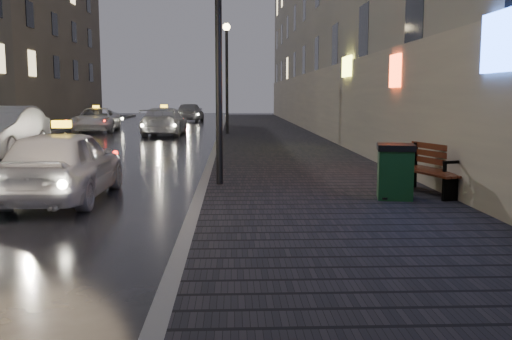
{
  "coord_description": "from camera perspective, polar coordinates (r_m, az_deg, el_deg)",
  "views": [
    {
      "loc": [
        2.14,
        -5.92,
        2.01
      ],
      "look_at": [
        2.49,
        2.9,
        0.85
      ],
      "focal_mm": 40.0,
      "sensor_mm": 36.0,
      "label": 1
    }
  ],
  "objects": [
    {
      "name": "trash_bin",
      "position": [
        10.58,
        13.74,
        -0.1
      ],
      "size": [
        0.76,
        0.76,
        0.99
      ],
      "rotation": [
        0.0,
        0.0,
        -0.2
      ],
      "color": "black",
      "rests_on": "sidewalk"
    },
    {
      "name": "sidewalk_far",
      "position": [
        29.08,
        -24.21,
        3.01
      ],
      "size": [
        2.4,
        58.0,
        0.15
      ],
      "primitive_type": "cube",
      "color": "black",
      "rests_on": "ground"
    },
    {
      "name": "taxi_mid",
      "position": [
        29.39,
        -9.15,
        4.83
      ],
      "size": [
        2.06,
        4.85,
        1.4
      ],
      "primitive_type": "imported",
      "rotation": [
        0.0,
        0.0,
        3.12
      ],
      "color": "silver",
      "rests_on": "ground"
    },
    {
      "name": "ground",
      "position": [
        6.61,
        -21.46,
        -10.76
      ],
      "size": [
        120.0,
        120.0,
        0.0
      ],
      "primitive_type": "plane",
      "color": "black",
      "rests_on": "ground"
    },
    {
      "name": "taxi_near",
      "position": [
        11.55,
        -18.71,
        0.56
      ],
      "size": [
        1.69,
        4.11,
        1.39
      ],
      "primitive_type": "imported",
      "rotation": [
        0.0,
        0.0,
        3.13
      ],
      "color": "silver",
      "rests_on": "ground"
    },
    {
      "name": "building_far_c",
      "position": [
        47.69,
        -21.87,
        11.15
      ],
      "size": [
        6.0,
        22.0,
        11.0
      ],
      "primitive_type": "cube",
      "color": "#6B6051",
      "rests_on": "ground"
    },
    {
      "name": "curb_far",
      "position": [
        28.62,
        -21.8,
        3.07
      ],
      "size": [
        0.2,
        58.0,
        0.15
      ],
      "primitive_type": "cube",
      "color": "slate",
      "rests_on": "ground"
    },
    {
      "name": "lamp_far",
      "position": [
        27.96,
        -2.94,
        10.5
      ],
      "size": [
        0.36,
        0.36,
        5.28
      ],
      "color": "black",
      "rests_on": "sidewalk"
    },
    {
      "name": "curb",
      "position": [
        27.0,
        -3.66,
        3.36
      ],
      "size": [
        0.2,
        58.0,
        0.15
      ],
      "primitive_type": "cube",
      "color": "slate",
      "rests_on": "ground"
    },
    {
      "name": "sidewalk",
      "position": [
        27.05,
        1.44,
        3.38
      ],
      "size": [
        4.6,
        58.0,
        0.15
      ],
      "primitive_type": "cube",
      "color": "black",
      "rests_on": "ground"
    },
    {
      "name": "taxi_far",
      "position": [
        33.12,
        -15.66,
        4.87
      ],
      "size": [
        2.55,
        4.9,
        1.32
      ],
      "primitive_type": "imported",
      "rotation": [
        0.0,
        0.0,
        0.08
      ],
      "color": "white",
      "rests_on": "ground"
    },
    {
      "name": "bench",
      "position": [
        11.33,
        17.21,
        0.09
      ],
      "size": [
        1.14,
        1.93,
        0.93
      ],
      "rotation": [
        0.0,
        0.0,
        0.3
      ],
      "color": "black",
      "rests_on": "sidewalk"
    },
    {
      "name": "lamp_near",
      "position": [
        12.01,
        -3.78,
        14.54
      ],
      "size": [
        0.36,
        0.36,
        5.28
      ],
      "color": "black",
      "rests_on": "sidewalk"
    },
    {
      "name": "building_near",
      "position": [
        31.63,
        7.0,
        15.59
      ],
      "size": [
        1.8,
        50.0,
        13.0
      ],
      "primitive_type": "cube",
      "color": "#605B54",
      "rests_on": "ground"
    },
    {
      "name": "car_far",
      "position": [
        44.29,
        -6.62,
        5.78
      ],
      "size": [
        2.13,
        4.47,
        1.47
      ],
      "primitive_type": "imported",
      "rotation": [
        0.0,
        0.0,
        3.05
      ],
      "color": "gray",
      "rests_on": "ground"
    },
    {
      "name": "car_left_mid",
      "position": [
        20.19,
        -24.22,
        3.48
      ],
      "size": [
        1.87,
        5.08,
        1.66
      ],
      "primitive_type": "imported",
      "rotation": [
        0.0,
        0.0,
        0.02
      ],
      "color": "#A1A1A9",
      "rests_on": "ground"
    }
  ]
}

